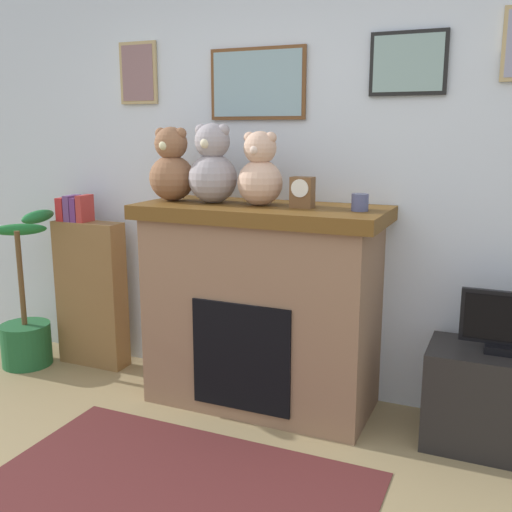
{
  "coord_description": "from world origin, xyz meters",
  "views": [
    {
      "loc": [
        1.13,
        -1.39,
        1.6
      ],
      "look_at": [
        -0.2,
        1.66,
        0.89
      ],
      "focal_mm": 41.79,
      "sensor_mm": 36.0,
      "label": 1
    }
  ],
  "objects_px": {
    "mantel_clock": "(302,192)",
    "teddy_bear_tan": "(260,172)",
    "bookshelf": "(91,290)",
    "potted_plant": "(24,318)",
    "candle_jar": "(360,202)",
    "tv_stand": "(501,401)",
    "teddy_bear_cream": "(213,167)",
    "television": "(508,325)",
    "fireplace": "(262,306)",
    "teddy_bear_brown": "(172,168)"
  },
  "relations": [
    {
      "from": "bookshelf",
      "to": "teddy_bear_cream",
      "type": "relative_size",
      "value": 2.61
    },
    {
      "from": "teddy_bear_tan",
      "to": "bookshelf",
      "type": "bearing_deg",
      "value": 175.36
    },
    {
      "from": "bookshelf",
      "to": "candle_jar",
      "type": "relative_size",
      "value": 13.08
    },
    {
      "from": "tv_stand",
      "to": "teddy_bear_brown",
      "type": "xyz_separation_m",
      "value": [
        -1.88,
        -0.01,
        1.11
      ]
    },
    {
      "from": "bookshelf",
      "to": "teddy_bear_brown",
      "type": "relative_size",
      "value": 2.73
    },
    {
      "from": "tv_stand",
      "to": "teddy_bear_cream",
      "type": "relative_size",
      "value": 1.63
    },
    {
      "from": "bookshelf",
      "to": "fireplace",
      "type": "bearing_deg",
      "value": -3.83
    },
    {
      "from": "tv_stand",
      "to": "teddy_bear_brown",
      "type": "bearing_deg",
      "value": -179.84
    },
    {
      "from": "fireplace",
      "to": "television",
      "type": "bearing_deg",
      "value": -0.62
    },
    {
      "from": "bookshelf",
      "to": "candle_jar",
      "type": "bearing_deg",
      "value": -3.23
    },
    {
      "from": "television",
      "to": "teddy_bear_tan",
      "type": "xyz_separation_m",
      "value": [
        -1.32,
        -0.0,
        0.7
      ]
    },
    {
      "from": "mantel_clock",
      "to": "teddy_bear_brown",
      "type": "xyz_separation_m",
      "value": [
        -0.81,
        0.0,
        0.11
      ]
    },
    {
      "from": "mantel_clock",
      "to": "teddy_bear_tan",
      "type": "xyz_separation_m",
      "value": [
        -0.25,
        0.0,
        0.1
      ]
    },
    {
      "from": "tv_stand",
      "to": "television",
      "type": "xyz_separation_m",
      "value": [
        0.0,
        -0.0,
        0.4
      ]
    },
    {
      "from": "television",
      "to": "candle_jar",
      "type": "bearing_deg",
      "value": -179.73
    },
    {
      "from": "teddy_bear_brown",
      "to": "teddy_bear_cream",
      "type": "xyz_separation_m",
      "value": [
        0.27,
        -0.0,
        0.01
      ]
    },
    {
      "from": "fireplace",
      "to": "teddy_bear_brown",
      "type": "xyz_separation_m",
      "value": [
        -0.57,
        -0.02,
        0.78
      ]
    },
    {
      "from": "candle_jar",
      "to": "teddy_bear_brown",
      "type": "distance_m",
      "value": 1.13
    },
    {
      "from": "tv_stand",
      "to": "bookshelf",
      "type": "bearing_deg",
      "value": 177.81
    },
    {
      "from": "television",
      "to": "teddy_bear_brown",
      "type": "relative_size",
      "value": 1.06
    },
    {
      "from": "potted_plant",
      "to": "teddy_bear_tan",
      "type": "xyz_separation_m",
      "value": [
        1.71,
        0.1,
        1.03
      ]
    },
    {
      "from": "teddy_bear_cream",
      "to": "teddy_bear_tan",
      "type": "distance_m",
      "value": 0.29
    },
    {
      "from": "bookshelf",
      "to": "mantel_clock",
      "type": "distance_m",
      "value": 1.71
    },
    {
      "from": "tv_stand",
      "to": "mantel_clock",
      "type": "distance_m",
      "value": 1.47
    },
    {
      "from": "mantel_clock",
      "to": "television",
      "type": "bearing_deg",
      "value": 0.27
    },
    {
      "from": "fireplace",
      "to": "teddy_bear_tan",
      "type": "height_order",
      "value": "teddy_bear_tan"
    },
    {
      "from": "fireplace",
      "to": "teddy_bear_cream",
      "type": "relative_size",
      "value": 3.12
    },
    {
      "from": "potted_plant",
      "to": "candle_jar",
      "type": "height_order",
      "value": "candle_jar"
    },
    {
      "from": "teddy_bear_cream",
      "to": "bookshelf",
      "type": "bearing_deg",
      "value": 174.01
    },
    {
      "from": "mantel_clock",
      "to": "teddy_bear_cream",
      "type": "xyz_separation_m",
      "value": [
        -0.54,
        0.0,
        0.12
      ]
    },
    {
      "from": "mantel_clock",
      "to": "teddy_bear_cream",
      "type": "height_order",
      "value": "teddy_bear_cream"
    },
    {
      "from": "potted_plant",
      "to": "television",
      "type": "relative_size",
      "value": 2.38
    },
    {
      "from": "teddy_bear_tan",
      "to": "potted_plant",
      "type": "bearing_deg",
      "value": -176.59
    },
    {
      "from": "teddy_bear_brown",
      "to": "candle_jar",
      "type": "bearing_deg",
      "value": 0.03
    },
    {
      "from": "fireplace",
      "to": "teddy_bear_brown",
      "type": "relative_size",
      "value": 3.27
    },
    {
      "from": "bookshelf",
      "to": "candle_jar",
      "type": "distance_m",
      "value": 1.99
    },
    {
      "from": "potted_plant",
      "to": "candle_jar",
      "type": "xyz_separation_m",
      "value": [
        2.27,
        0.1,
        0.89
      ]
    },
    {
      "from": "television",
      "to": "teddy_bear_cream",
      "type": "xyz_separation_m",
      "value": [
        -1.61,
        -0.0,
        0.72
      ]
    },
    {
      "from": "fireplace",
      "to": "bookshelf",
      "type": "xyz_separation_m",
      "value": [
        -1.3,
        0.09,
        -0.07
      ]
    },
    {
      "from": "bookshelf",
      "to": "potted_plant",
      "type": "distance_m",
      "value": 0.5
    },
    {
      "from": "mantel_clock",
      "to": "teddy_bear_tan",
      "type": "height_order",
      "value": "teddy_bear_tan"
    },
    {
      "from": "teddy_bear_tan",
      "to": "teddy_bear_brown",
      "type": "bearing_deg",
      "value": -180.0
    },
    {
      "from": "teddy_bear_brown",
      "to": "teddy_bear_tan",
      "type": "relative_size",
      "value": 1.06
    },
    {
      "from": "potted_plant",
      "to": "teddy_bear_cream",
      "type": "bearing_deg",
      "value": 4.11
    },
    {
      "from": "potted_plant",
      "to": "television",
      "type": "bearing_deg",
      "value": 2.0
    },
    {
      "from": "fireplace",
      "to": "television",
      "type": "xyz_separation_m",
      "value": [
        1.31,
        -0.01,
        0.06
      ]
    },
    {
      "from": "tv_stand",
      "to": "mantel_clock",
      "type": "bearing_deg",
      "value": -179.67
    },
    {
      "from": "tv_stand",
      "to": "teddy_bear_brown",
      "type": "height_order",
      "value": "teddy_bear_brown"
    },
    {
      "from": "teddy_bear_brown",
      "to": "teddy_bear_cream",
      "type": "height_order",
      "value": "teddy_bear_cream"
    },
    {
      "from": "candle_jar",
      "to": "mantel_clock",
      "type": "distance_m",
      "value": 0.32
    }
  ]
}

